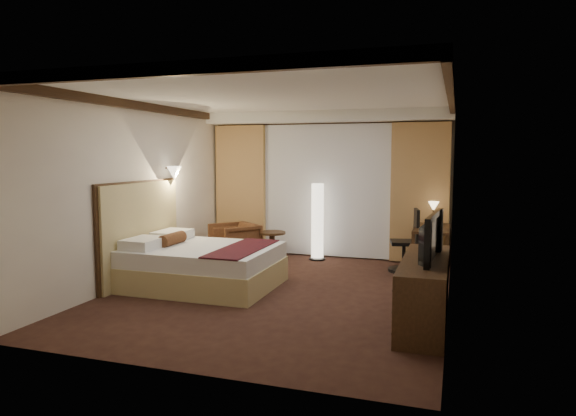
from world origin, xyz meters
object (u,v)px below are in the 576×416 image
(bed, at_px, (204,266))
(television, at_px, (423,229))
(office_chair, at_px, (404,240))
(desk, at_px, (431,250))
(side_table, at_px, (272,246))
(dresser, at_px, (424,291))
(floor_lamp, at_px, (317,222))
(armchair, at_px, (235,240))

(bed, height_order, television, television)
(office_chair, bearing_deg, desk, -5.31)
(side_table, xyz_separation_m, dresser, (2.82, -2.67, 0.11))
(floor_lamp, relative_size, dresser, 0.73)
(desk, relative_size, television, 0.97)
(desk, bearing_deg, dresser, -88.91)
(bed, relative_size, office_chair, 1.97)
(floor_lamp, relative_size, desk, 1.25)
(floor_lamp, bearing_deg, dresser, -55.77)
(armchair, xyz_separation_m, side_table, (0.65, 0.19, -0.11))
(desk, xyz_separation_m, television, (0.02, -2.63, 0.71))
(armchair, xyz_separation_m, television, (3.44, -2.48, 0.71))
(bed, height_order, side_table, bed)
(bed, relative_size, television, 1.77)
(desk, relative_size, dresser, 0.59)
(armchair, distance_m, dresser, 4.26)
(bed, distance_m, office_chair, 3.28)
(bed, distance_m, desk, 3.67)
(armchair, height_order, desk, armchair)
(armchair, bearing_deg, desk, 41.87)
(side_table, distance_m, floor_lamp, 0.94)
(floor_lamp, height_order, dresser, floor_lamp)
(desk, height_order, television, television)
(dresser, height_order, television, television)
(armchair, relative_size, office_chair, 0.72)
(dresser, bearing_deg, desk, 91.09)
(bed, bearing_deg, side_table, 80.29)
(side_table, distance_m, television, 3.95)
(armchair, height_order, dresser, armchair)
(dresser, bearing_deg, floor_lamp, 124.23)
(desk, height_order, office_chair, office_chair)
(side_table, relative_size, office_chair, 0.51)
(floor_lamp, distance_m, dresser, 3.71)
(desk, bearing_deg, television, -89.56)
(desk, bearing_deg, office_chair, -173.39)
(floor_lamp, distance_m, television, 3.70)
(bed, bearing_deg, television, -12.41)
(side_table, relative_size, dresser, 0.28)
(dresser, bearing_deg, television, 180.00)
(floor_lamp, relative_size, television, 1.21)
(floor_lamp, bearing_deg, television, -56.16)
(floor_lamp, bearing_deg, armchair, -157.57)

